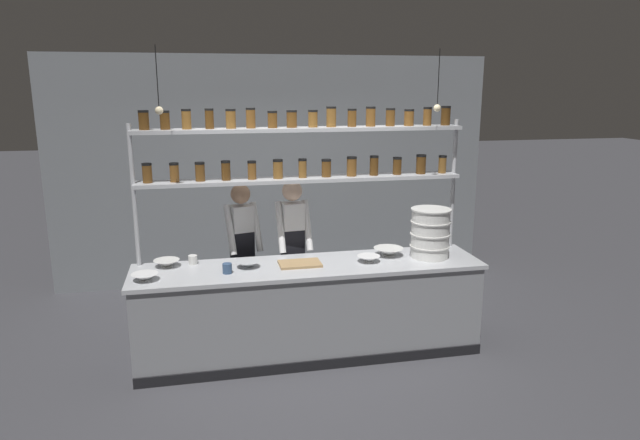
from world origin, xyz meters
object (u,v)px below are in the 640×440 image
(chef_center, at_px, (293,247))
(prep_bowl_far_left, at_px, (388,252))
(prep_bowl_center_back, at_px, (248,264))
(serving_cup_by_board, at_px, (227,268))
(cutting_board, at_px, (300,264))
(prep_bowl_near_left, at_px, (369,259))
(prep_bowl_center_front, at_px, (167,263))
(spice_shelf_unit, at_px, (304,156))
(serving_cup_front, at_px, (193,260))
(prep_bowl_near_right, at_px, (145,277))
(chef_left, at_px, (242,249))
(container_stack, at_px, (430,233))

(chef_center, xyz_separation_m, prep_bowl_far_left, (0.91, -0.43, 0.01))
(chef_center, bearing_deg, prep_bowl_center_back, -141.04)
(prep_bowl_center_back, height_order, serving_cup_by_board, serving_cup_by_board)
(cutting_board, bearing_deg, prep_bowl_near_left, -3.73)
(cutting_board, relative_size, prep_bowl_far_left, 1.33)
(chef_center, distance_m, serving_cup_by_board, 0.97)
(prep_bowl_far_left, bearing_deg, prep_bowl_center_front, 177.46)
(spice_shelf_unit, relative_size, serving_cup_by_board, 34.90)
(serving_cup_front, bearing_deg, prep_bowl_center_front, -172.64)
(cutting_board, relative_size, prep_bowl_center_back, 1.80)
(prep_bowl_center_front, height_order, prep_bowl_far_left, prep_bowl_far_left)
(spice_shelf_unit, distance_m, prep_bowl_center_back, 1.19)
(spice_shelf_unit, relative_size, prep_bowl_near_right, 13.80)
(prep_bowl_near_left, distance_m, prep_bowl_center_front, 1.94)
(cutting_board, xyz_separation_m, prep_bowl_near_left, (0.67, -0.04, 0.02))
(prep_bowl_far_left, bearing_deg, chef_left, 158.75)
(prep_bowl_center_back, bearing_deg, prep_bowl_far_left, 3.52)
(container_stack, distance_m, prep_bowl_center_back, 1.83)
(chef_center, height_order, prep_bowl_near_right, chef_center)
(prep_bowl_center_front, bearing_deg, prep_bowl_near_left, -7.51)
(cutting_board, height_order, prep_bowl_near_left, prep_bowl_near_left)
(prep_bowl_near_right, distance_m, serving_cup_by_board, 0.73)
(serving_cup_by_board, bearing_deg, container_stack, 2.60)
(chef_left, bearing_deg, container_stack, -36.31)
(prep_bowl_near_right, height_order, prep_bowl_far_left, prep_bowl_far_left)
(prep_bowl_near_right, bearing_deg, cutting_board, 6.43)
(serving_cup_front, bearing_deg, chef_left, 40.06)
(chef_center, bearing_deg, prep_bowl_near_left, -48.02)
(chef_center, xyz_separation_m, prep_bowl_near_right, (-1.44, -0.70, 0.00))
(chef_left, xyz_separation_m, prep_bowl_near_right, (-0.92, -0.83, 0.03))
(spice_shelf_unit, relative_size, prep_bowl_center_back, 14.61)
(prep_bowl_far_left, bearing_deg, serving_cup_by_board, -172.29)
(prep_bowl_near_left, distance_m, prep_bowl_center_back, 1.17)
(cutting_board, relative_size, prep_bowl_near_right, 1.70)
(spice_shelf_unit, relative_size, serving_cup_front, 37.52)
(prep_bowl_near_right, bearing_deg, serving_cup_front, 44.12)
(container_stack, bearing_deg, chef_center, 156.69)
(prep_bowl_near_right, bearing_deg, prep_bowl_near_left, 3.17)
(serving_cup_front, height_order, serving_cup_by_board, serving_cup_by_board)
(chef_left, height_order, prep_bowl_center_front, chef_left)
(spice_shelf_unit, relative_size, container_stack, 6.55)
(chef_center, xyz_separation_m, serving_cup_front, (-1.03, -0.30, 0.02))
(container_stack, relative_size, serving_cup_by_board, 5.33)
(spice_shelf_unit, distance_m, serving_cup_by_board, 1.32)
(serving_cup_by_board, bearing_deg, spice_shelf_unit, 28.05)
(container_stack, xyz_separation_m, prep_bowl_center_front, (-2.57, 0.23, -0.22))
(prep_bowl_near_right, relative_size, serving_cup_front, 2.72)
(container_stack, xyz_separation_m, prep_bowl_near_left, (-0.64, -0.03, -0.22))
(container_stack, relative_size, prep_bowl_center_back, 2.23)
(chef_left, distance_m, serving_cup_by_board, 0.80)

